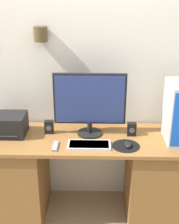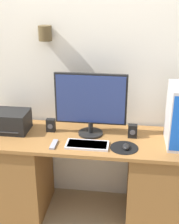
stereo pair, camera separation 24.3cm
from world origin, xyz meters
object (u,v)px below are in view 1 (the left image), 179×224
at_px(remote_control, 55,146).
at_px(mouse, 128,145).
at_px(printer, 7,125).
at_px(computer_tower, 178,112).
at_px(keyboard, 89,145).
at_px(speaker_right, 132,129).
at_px(monitor, 90,102).
at_px(speaker_left, 49,127).

bearing_deg(remote_control, mouse, 1.65).
xyz_separation_m(printer, remote_control, (0.44, -0.22, -0.08)).
distance_m(mouse, remote_control, 0.58).
bearing_deg(computer_tower, mouse, -160.43).
bearing_deg(keyboard, speaker_right, 29.08).
bearing_deg(computer_tower, keyboard, -169.21).
bearing_deg(printer, remote_control, -26.58).
distance_m(monitor, speaker_right, 0.43).
xyz_separation_m(speaker_left, remote_control, (0.08, -0.25, -0.05)).
bearing_deg(speaker_left, printer, -175.14).
xyz_separation_m(monitor, keyboard, (0.00, -0.22, -0.29)).
height_order(monitor, remote_control, monitor).
distance_m(mouse, speaker_right, 0.22).
bearing_deg(computer_tower, remote_control, -170.76).
relative_size(computer_tower, speaker_left, 4.23).
bearing_deg(mouse, computer_tower, 19.57).
bearing_deg(printer, monitor, 2.17).
distance_m(printer, remote_control, 0.50).
height_order(keyboard, mouse, mouse).
bearing_deg(printer, mouse, -11.23).
xyz_separation_m(speaker_left, speaker_right, (0.71, -0.03, 0.00)).
xyz_separation_m(keyboard, printer, (-0.71, 0.20, 0.08)).
relative_size(computer_tower, printer, 1.56).
bearing_deg(remote_control, speaker_right, 19.57).
height_order(computer_tower, remote_control, computer_tower).
distance_m(mouse, computer_tower, 0.49).
relative_size(keyboard, computer_tower, 0.70).
bearing_deg(monitor, remote_control, -137.66).
distance_m(speaker_left, speaker_right, 0.71).
height_order(printer, speaker_left, printer).
xyz_separation_m(mouse, printer, (-1.02, 0.20, 0.07)).
relative_size(mouse, remote_control, 0.60).
bearing_deg(monitor, mouse, -36.33).
xyz_separation_m(monitor, speaker_left, (-0.35, 0.00, -0.24)).
relative_size(keyboard, printer, 1.09).
bearing_deg(speaker_left, remote_control, -71.48).
distance_m(mouse, speaker_left, 0.71).
relative_size(computer_tower, remote_control, 3.21).
relative_size(speaker_right, remote_control, 0.76).
bearing_deg(speaker_right, printer, -179.74).
distance_m(monitor, printer, 0.74).
xyz_separation_m(monitor, printer, (-0.71, -0.03, -0.21)).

